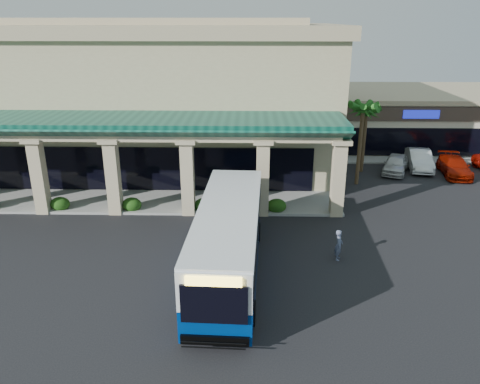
{
  "coord_description": "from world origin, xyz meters",
  "views": [
    {
      "loc": [
        0.73,
        -21.29,
        11.32
      ],
      "look_at": [
        0.19,
        3.19,
        2.2
      ],
      "focal_mm": 35.0,
      "sensor_mm": 36.0,
      "label": 1
    }
  ],
  "objects_px": {
    "transit_bus": "(229,241)",
    "car_white": "(419,160)",
    "pedestrian": "(339,245)",
    "car_red": "(455,166)",
    "car_silver": "(396,164)"
  },
  "relations": [
    {
      "from": "car_white",
      "to": "pedestrian",
      "type": "bearing_deg",
      "value": -111.78
    },
    {
      "from": "transit_bus",
      "to": "pedestrian",
      "type": "distance_m",
      "value": 5.65
    },
    {
      "from": "transit_bus",
      "to": "pedestrian",
      "type": "bearing_deg",
      "value": 17.53
    },
    {
      "from": "transit_bus",
      "to": "pedestrian",
      "type": "relative_size",
      "value": 7.5
    },
    {
      "from": "car_silver",
      "to": "car_white",
      "type": "distance_m",
      "value": 2.34
    },
    {
      "from": "pedestrian",
      "to": "car_red",
      "type": "bearing_deg",
      "value": -24.69
    },
    {
      "from": "transit_bus",
      "to": "car_white",
      "type": "bearing_deg",
      "value": 51.47
    },
    {
      "from": "transit_bus",
      "to": "car_silver",
      "type": "relative_size",
      "value": 2.88
    },
    {
      "from": "pedestrian",
      "to": "car_silver",
      "type": "bearing_deg",
      "value": -11.25
    },
    {
      "from": "car_silver",
      "to": "transit_bus",
      "type": "bearing_deg",
      "value": -104.98
    },
    {
      "from": "car_red",
      "to": "car_white",
      "type": "bearing_deg",
      "value": 154.43
    },
    {
      "from": "transit_bus",
      "to": "car_white",
      "type": "xyz_separation_m",
      "value": [
        14.43,
        16.6,
        -0.89
      ]
    },
    {
      "from": "pedestrian",
      "to": "transit_bus",
      "type": "bearing_deg",
      "value": 119.76
    },
    {
      "from": "transit_bus",
      "to": "car_white",
      "type": "relative_size",
      "value": 2.54
    },
    {
      "from": "transit_bus",
      "to": "pedestrian",
      "type": "height_order",
      "value": "transit_bus"
    }
  ]
}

